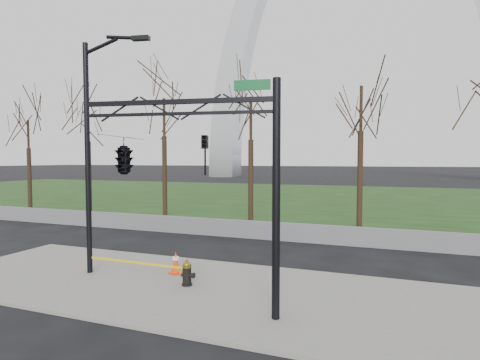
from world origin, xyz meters
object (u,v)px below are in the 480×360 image
(traffic_cone, at_px, (176,263))
(traffic_signal_mast, at_px, (151,155))
(street_light, at_px, (93,141))
(fire_hydrant, at_px, (187,274))

(traffic_cone, distance_m, traffic_signal_mast, 4.83)
(traffic_cone, distance_m, street_light, 5.06)
(street_light, xyz_separation_m, traffic_signal_mast, (3.68, -2.08, -0.55))
(fire_hydrant, distance_m, traffic_signal_mast, 4.18)
(traffic_cone, relative_size, street_light, 0.09)
(street_light, bearing_deg, traffic_signal_mast, -40.26)
(street_light, distance_m, traffic_signal_mast, 4.27)
(traffic_cone, height_order, street_light, street_light)
(traffic_cone, xyz_separation_m, traffic_signal_mast, (1.03, -2.97, 3.67))
(fire_hydrant, relative_size, street_light, 0.10)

